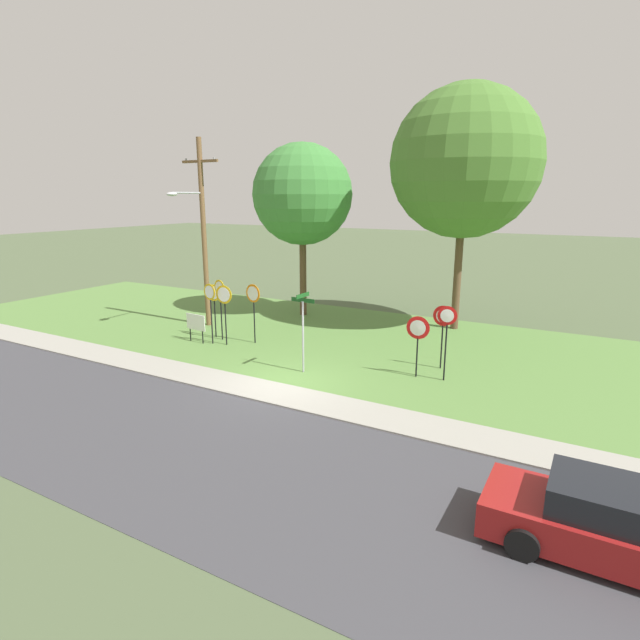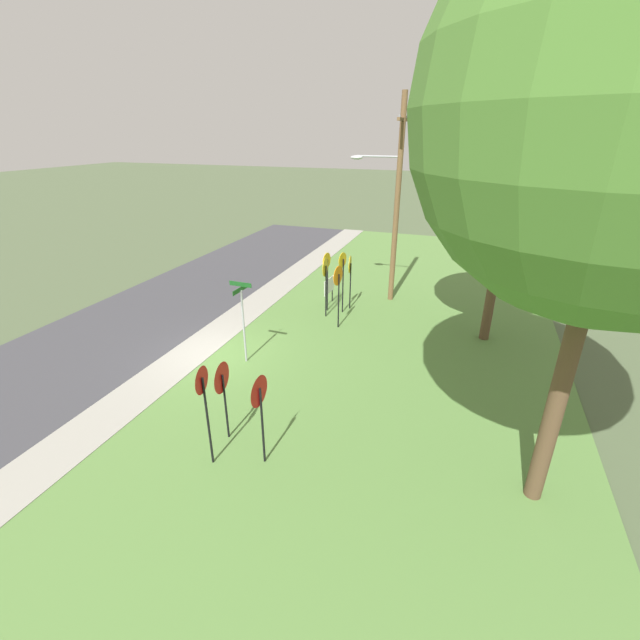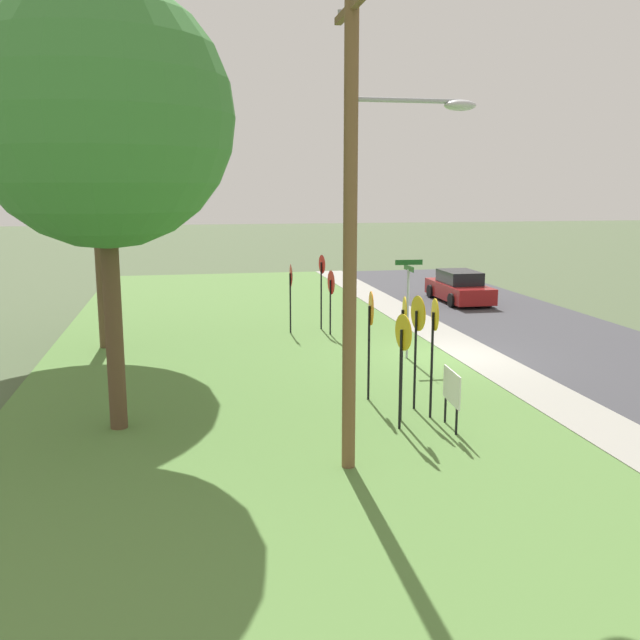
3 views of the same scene
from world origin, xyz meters
TOP-DOWN VIEW (x-y plane):
  - ground_plane at (0.00, 0.00)m, footprint 160.00×160.00m
  - road_asphalt at (0.00, -4.80)m, footprint 44.00×6.40m
  - sidewalk_strip at (0.00, -0.80)m, footprint 44.00×1.60m
  - grass_median at (0.00, 6.00)m, footprint 44.00×12.00m
  - stop_sign_near_left at (-5.34, 3.25)m, footprint 0.65×0.15m
  - stop_sign_near_right at (-5.30, 2.55)m, footprint 0.69×0.13m
  - stop_sign_far_left at (-5.87, 3.43)m, footprint 0.75×0.13m
  - stop_sign_far_center at (-4.65, 2.70)m, footprint 0.79×0.11m
  - stop_sign_far_right at (-3.76, 3.54)m, footprint 0.79×0.14m
  - yield_sign_near_left at (4.76, 3.01)m, footprint 0.66×0.14m
  - yield_sign_near_right at (4.30, 4.18)m, footprint 0.77×0.11m
  - yield_sign_far_left at (3.80, 2.88)m, footprint 0.82×0.12m
  - street_name_post at (0.03, 1.38)m, footprint 0.96×0.82m
  - utility_pole at (-7.64, 4.83)m, footprint 2.10×2.30m
  - notice_board at (-6.07, 2.41)m, footprint 1.10×0.11m
  - oak_tree_left at (-4.68, 9.24)m, footprint 5.17×5.17m
  - oak_tree_right at (3.24, 10.30)m, footprint 6.79×6.79m

SIDE VIEW (x-z plane):
  - ground_plane at x=0.00m, z-range 0.00..0.00m
  - road_asphalt at x=0.00m, z-range 0.00..0.01m
  - grass_median at x=0.00m, z-range 0.00..0.04m
  - sidewalk_strip at x=0.00m, z-range 0.00..0.06m
  - notice_board at x=-6.07m, z-range 0.25..1.50m
  - yield_sign_far_left at x=3.80m, z-range 0.57..2.79m
  - street_name_post at x=0.03m, z-range 0.32..3.24m
  - stop_sign_far_left at x=-5.87m, z-range 0.60..3.03m
  - yield_sign_near_right at x=4.30m, z-range 0.63..3.03m
  - stop_sign_far_right at x=-3.76m, z-range 0.65..3.25m
  - stop_sign_far_center at x=-4.65m, z-range 0.65..3.26m
  - stop_sign_near_right at x=-5.30m, z-range 0.63..3.28m
  - stop_sign_near_left at x=-5.34m, z-range 0.63..3.34m
  - yield_sign_near_left at x=4.76m, z-range 0.68..3.34m
  - utility_pole at x=-7.64m, z-range 0.39..9.28m
  - oak_tree_left at x=-4.68m, z-range 1.90..10.83m
  - oak_tree_right at x=3.24m, z-range 2.20..13.32m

